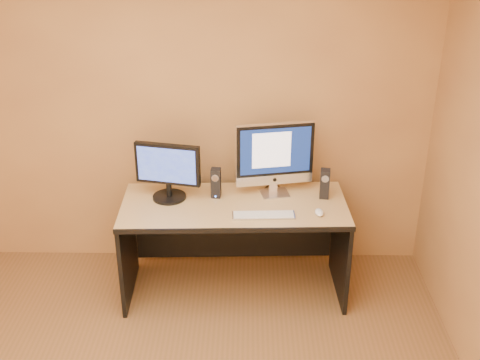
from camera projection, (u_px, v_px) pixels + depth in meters
The scene contains 10 objects.
walls at pixel (128, 250), 2.86m from camera, with size 4.00×4.00×2.60m, color #A97B44, non-canonical shape.
desk at pixel (234, 248), 4.58m from camera, with size 1.66×0.73×0.77m, color tan, non-canonical shape.
imac at pixel (276, 160), 4.44m from camera, with size 0.59×0.22×0.57m, color silver, non-canonical shape.
second_monitor at pixel (168, 172), 4.41m from camera, with size 0.50×0.25×0.44m, color black, non-canonical shape.
speaker_left at pixel (216, 183), 4.48m from camera, with size 0.07×0.07×0.23m, color black, non-canonical shape.
speaker_right at pixel (325, 184), 4.47m from camera, with size 0.07×0.07×0.23m, color black, non-canonical shape.
keyboard at pixel (264, 215), 4.25m from camera, with size 0.45×0.12×0.02m, color #B4B4B9.
mouse at pixel (319, 212), 4.26m from camera, with size 0.06×0.11×0.04m, color silver.
cable_a at pixel (278, 185), 4.69m from camera, with size 0.01×0.01×0.23m, color black.
cable_b at pixel (269, 185), 4.69m from camera, with size 0.01×0.01×0.19m, color black.
Camera 1 is at (0.57, -2.42, 2.84)m, focal length 45.00 mm.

